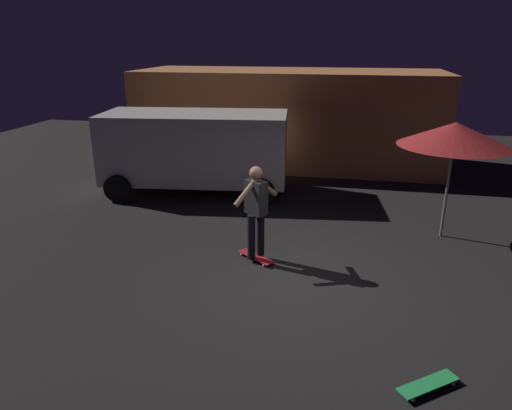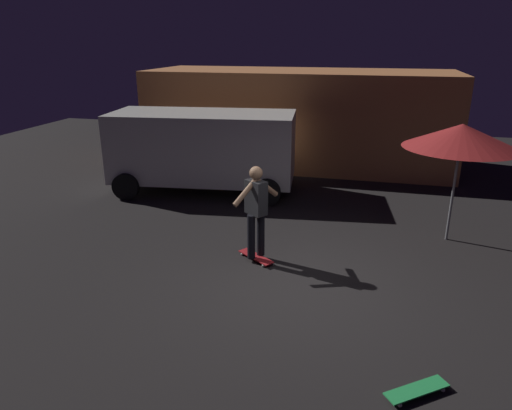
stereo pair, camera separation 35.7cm
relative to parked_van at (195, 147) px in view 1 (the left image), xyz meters
name	(u,v)px [view 1 (the left image)]	position (x,y,z in m)	size (l,w,h in m)	color
ground_plane	(300,285)	(3.22, -4.44, -1.16)	(28.00, 28.00, 0.00)	black
low_building	(288,117)	(1.90, 3.56, 0.27)	(9.27, 3.34, 2.87)	#C67A47
parked_van	(195,147)	(0.00, 0.00, 0.00)	(4.79, 2.67, 2.03)	silver
patio_umbrella	(455,134)	(5.78, -1.86, 0.91)	(2.10, 2.10, 2.30)	slate
skateboard_ridden	(256,257)	(2.33, -3.68, -1.11)	(0.75, 0.62, 0.07)	#AD1E23
skateboard_spare	(428,384)	(4.91, -6.51, -1.11)	(0.74, 0.63, 0.07)	green
skater	(256,206)	(2.33, -3.68, -0.12)	(0.65, 0.85, 1.67)	black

